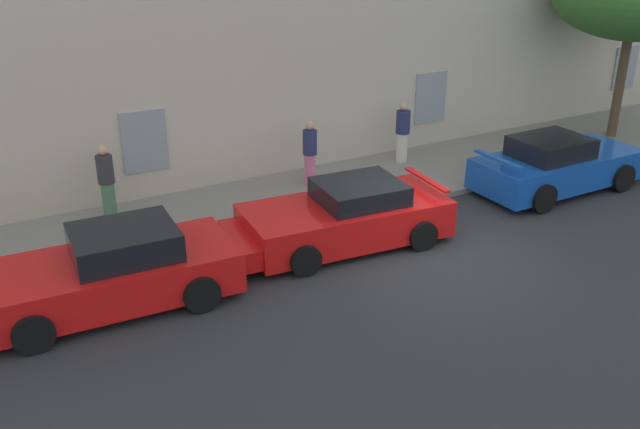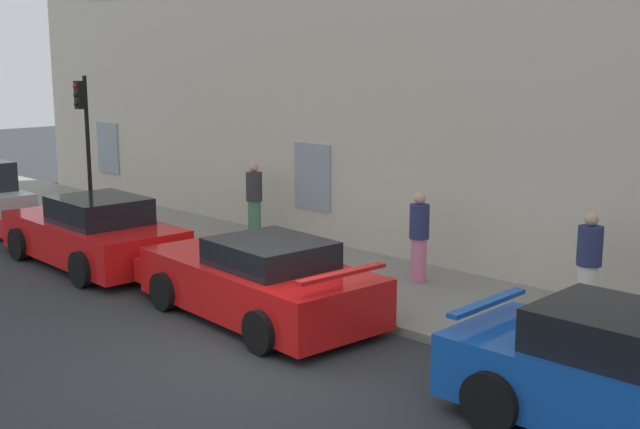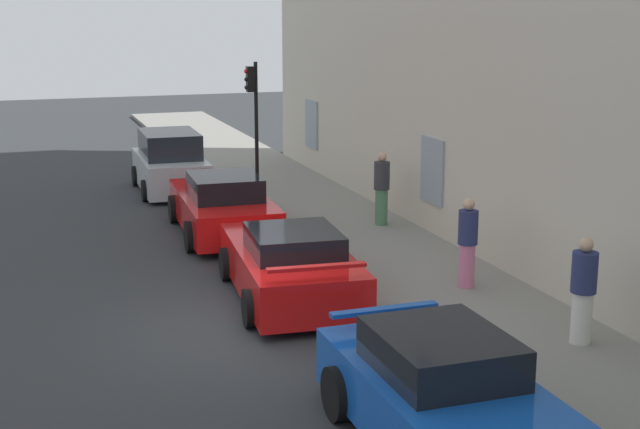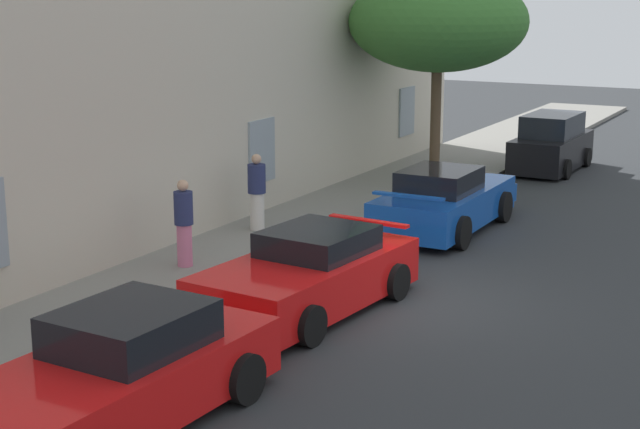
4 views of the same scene
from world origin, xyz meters
The scene contains 10 objects.
ground_plane centered at (0.00, 0.00, 0.00)m, with size 80.00×80.00×0.00m, color #2B2D30.
sidewalk centered at (0.00, 3.87, 0.07)m, with size 60.00×3.45×0.14m, color gray.
sportscar_red_lead centered at (-6.53, 1.16, 0.63)m, with size 5.10×2.34×1.46m.
sportscar_yellow_flank centered at (-1.44, 1.25, 0.60)m, with size 4.95×2.46×1.37m.
sportscar_white_middle centered at (5.31, 1.26, 0.64)m, with size 4.96×2.10×1.46m.
hatchback_parked centered at (-11.71, 0.86, 0.79)m, with size 3.89×2.01×1.74m.
traffic_light centered at (-9.15, 2.68, 2.65)m, with size 0.22×0.36×3.68m.
pedestrian_admiring centered at (2.73, 4.72, 0.99)m, with size 0.47×0.47×1.69m.
pedestrian_strolling centered at (-5.47, 4.81, 1.03)m, with size 0.46×0.46×1.75m.
pedestrian_bystander centered at (-0.41, 4.41, 1.00)m, with size 0.41×0.41×1.69m.
Camera 3 is at (14.00, -3.45, 5.29)m, focal length 50.94 mm.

